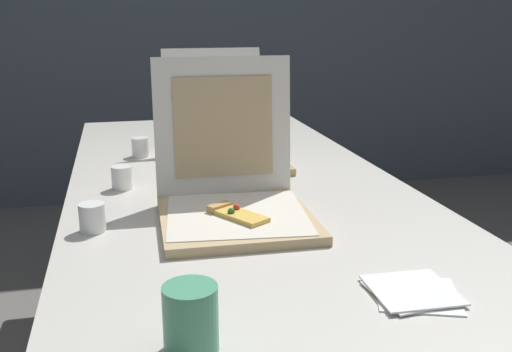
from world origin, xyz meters
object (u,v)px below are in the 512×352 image
cup_white_far (140,147)px  pizza_box_middle (224,147)px  table (237,198)px  cup_printed_front (191,319)px  cup_white_mid (122,178)px  cup_white_near_left (92,218)px  pizza_box_front (233,197)px  napkin_pile (413,292)px

cup_white_far → pizza_box_middle: bearing=-28.0°
table → pizza_box_middle: size_ratio=4.64×
pizza_box_middle → cup_printed_front: size_ratio=4.54×
cup_white_mid → cup_printed_front: bearing=-84.3°
cup_white_far → cup_white_near_left: 0.69m
pizza_box_front → cup_white_mid: 0.39m
table → cup_white_near_left: size_ratio=33.01×
pizza_box_front → pizza_box_middle: (0.08, 0.53, -0.00)m
cup_white_far → table: bearing=-56.2°
table → cup_printed_front: bearing=-105.7°
table → pizza_box_front: pizza_box_front is taller
pizza_box_front → cup_white_mid: bearing=131.1°
table → cup_white_mid: cup_white_mid is taller
pizza_box_middle → cup_white_far: bearing=151.3°
cup_white_near_left → cup_printed_front: size_ratio=0.64×
cup_white_near_left → cup_printed_front: (0.15, -0.52, 0.02)m
pizza_box_front → napkin_pile: pizza_box_front is taller
pizza_box_front → cup_white_mid: size_ratio=5.98×
pizza_box_front → cup_white_far: 0.69m
table → pizza_box_middle: pizza_box_middle is taller
table → pizza_box_middle: 0.26m
pizza_box_middle → cup_white_mid: pizza_box_middle is taller
table → pizza_box_middle: bearing=87.7°
cup_white_far → cup_printed_front: bearing=-89.1°
cup_white_mid → napkin_pile: (0.47, -0.75, -0.03)m
pizza_box_middle → napkin_pile: pizza_box_middle is taller
cup_printed_front → cup_white_far: bearing=90.9°
pizza_box_front → cup_printed_front: size_ratio=3.81×
cup_white_far → cup_printed_front: 1.20m
table → cup_white_near_left: bearing=-141.4°
pizza_box_middle → cup_white_near_left: pizza_box_middle is taller
pizza_box_front → cup_printed_front: pizza_box_front is taller
cup_white_mid → napkin_pile: 0.88m
pizza_box_front → cup_printed_front: bearing=-105.7°
table → pizza_box_front: (-0.07, -0.29, 0.10)m
cup_white_mid → cup_white_near_left: same height
table → cup_white_mid: bearing=178.6°
napkin_pile → pizza_box_front: bearing=116.8°
cup_printed_front → cup_white_mid: bearing=95.7°
cup_white_mid → cup_white_near_left: bearing=-102.3°
cup_white_near_left → napkin_pile: 0.69m
napkin_pile → cup_white_far: bearing=110.2°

